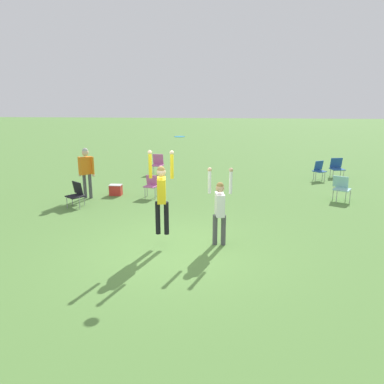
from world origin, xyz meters
name	(u,v)px	position (x,y,z in m)	size (l,w,h in m)	color
ground_plane	(173,249)	(0.00, 0.00, 0.00)	(120.00, 120.00, 0.00)	#56843D
person_jumping	(162,191)	(-0.28, 0.22, 1.42)	(0.62, 0.50, 2.08)	black
person_defending	(220,205)	(1.12, 0.42, 1.03)	(0.62, 0.49, 1.97)	#4C4C51
frisbee	(180,137)	(0.18, 0.13, 2.73)	(0.24, 0.24, 0.02)	#2D9EDB
camping_chair_0	(151,184)	(-1.47, 4.87, 0.49)	(0.54, 0.58, 0.81)	gray
camping_chair_1	(76,193)	(-3.77, 3.45, 0.46)	(0.72, 0.79, 0.82)	gray
camping_chair_2	(337,167)	(6.42, 9.29, 0.48)	(0.65, 0.69, 0.86)	gray
camping_chair_3	(158,163)	(-2.02, 9.22, 0.54)	(0.60, 0.65, 0.94)	gray
camping_chair_4	(319,169)	(5.42, 8.45, 0.50)	(0.62, 0.68, 0.85)	gray
camping_chair_5	(341,186)	(5.39, 5.02, 0.51)	(0.73, 0.79, 0.86)	gray
person_spectator_near	(86,168)	(-3.77, 4.49, 1.13)	(0.61, 0.47, 1.85)	#4C4C51
cooler_box	(116,190)	(-2.87, 5.00, 0.20)	(0.46, 0.31, 0.41)	red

